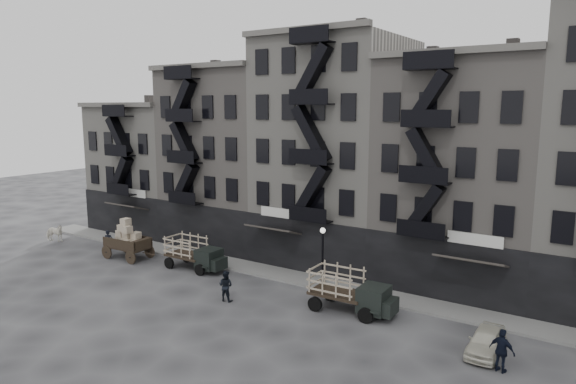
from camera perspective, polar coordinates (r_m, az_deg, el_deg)
The scene contains 15 objects.
ground at distance 34.10m, azimuth -2.87°, elevation -11.21°, with size 140.00×140.00×0.00m, color #38383A.
sidewalk at distance 36.98m, azimuth 0.60°, elevation -9.40°, with size 55.00×2.50×0.15m, color slate.
building_west at distance 53.03m, azimuth -14.19°, elevation 2.66°, with size 10.00×11.35×13.20m.
building_midwest at distance 46.02m, azimuth -5.79°, elevation 3.78°, with size 10.00×11.35×16.20m.
building_center at distance 40.39m, azimuth 5.30°, elevation 4.42°, with size 10.00×11.35×18.20m.
building_mideast at distance 36.90m, azimuth 19.11°, elevation 1.89°, with size 10.00×11.35×16.20m.
lamp_post at distance 33.75m, azimuth 3.86°, elevation -6.46°, with size 0.36×0.36×4.28m.
horse at distance 50.81m, azimuth -24.54°, elevation -4.16°, with size 0.87×1.92×1.62m, color silver.
wagon at distance 43.06m, azimuth -17.51°, elevation -4.66°, with size 3.89×2.18×3.23m.
stake_truck_west at distance 39.12m, azimuth -10.39°, elevation -6.46°, with size 4.94×2.10×2.46m.
stake_truck_east at distance 30.94m, azimuth 6.89°, elevation -10.56°, with size 5.23×2.29×2.59m.
car_east at distance 28.08m, azimuth 21.17°, elevation -15.17°, with size 1.50×3.72×1.27m, color beige.
pedestrian_west at distance 45.09m, azimuth -19.34°, elevation -5.26°, with size 0.71×0.47×1.96m, color black.
pedestrian_mid at distance 32.81m, azimuth -6.94°, elevation -10.30°, with size 0.95×0.74×1.96m, color black.
policeman at distance 26.38m, azimuth 22.68°, elevation -15.97°, with size 1.21×0.50×2.06m, color black.
Camera 1 is at (18.90, -25.69, 12.06)m, focal length 32.00 mm.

